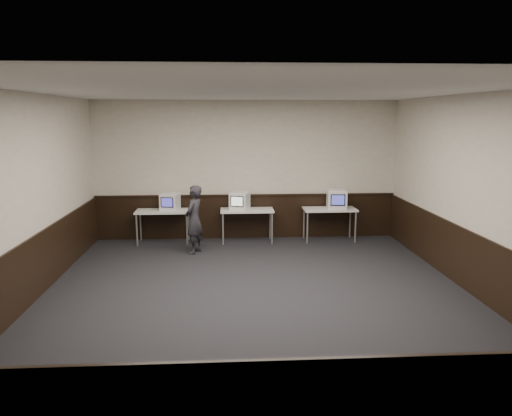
{
  "coord_description": "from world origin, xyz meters",
  "views": [
    {
      "loc": [
        -0.49,
        -7.51,
        2.84
      ],
      "look_at": [
        0.08,
        1.6,
        1.15
      ],
      "focal_mm": 35.0,
      "sensor_mm": 36.0,
      "label": 1
    }
  ],
  "objects_px": {
    "desk_left": "(163,213)",
    "desk_right": "(330,211)",
    "emac_center": "(240,201)",
    "person": "(194,220)",
    "emac_left": "(170,202)",
    "emac_right": "(337,199)",
    "desk_center": "(247,212)"
  },
  "relations": [
    {
      "from": "desk_right",
      "to": "person",
      "type": "distance_m",
      "value": 3.17
    },
    {
      "from": "emac_center",
      "to": "emac_right",
      "type": "xyz_separation_m",
      "value": [
        2.21,
        -0.05,
        0.02
      ]
    },
    {
      "from": "desk_left",
      "to": "emac_center",
      "type": "xyz_separation_m",
      "value": [
        1.73,
        0.01,
        0.27
      ]
    },
    {
      "from": "desk_left",
      "to": "desk_right",
      "type": "relative_size",
      "value": 1.0
    },
    {
      "from": "desk_left",
      "to": "emac_right",
      "type": "bearing_deg",
      "value": -0.59
    },
    {
      "from": "desk_center",
      "to": "emac_left",
      "type": "height_order",
      "value": "emac_left"
    },
    {
      "from": "person",
      "to": "desk_left",
      "type": "bearing_deg",
      "value": -117.17
    },
    {
      "from": "emac_center",
      "to": "emac_left",
      "type": "bearing_deg",
      "value": -162.33
    },
    {
      "from": "desk_right",
      "to": "emac_center",
      "type": "bearing_deg",
      "value": 179.76
    },
    {
      "from": "emac_left",
      "to": "emac_center",
      "type": "height_order",
      "value": "emac_center"
    },
    {
      "from": "desk_left",
      "to": "desk_center",
      "type": "relative_size",
      "value": 1.0
    },
    {
      "from": "desk_left",
      "to": "person",
      "type": "xyz_separation_m",
      "value": [
        0.76,
        -0.9,
        0.04
      ]
    },
    {
      "from": "emac_center",
      "to": "person",
      "type": "distance_m",
      "value": 1.35
    },
    {
      "from": "desk_left",
      "to": "emac_right",
      "type": "height_order",
      "value": "emac_right"
    },
    {
      "from": "emac_center",
      "to": "emac_right",
      "type": "bearing_deg",
      "value": 17.09
    },
    {
      "from": "desk_right",
      "to": "emac_right",
      "type": "xyz_separation_m",
      "value": [
        0.15,
        -0.04,
        0.29
      ]
    },
    {
      "from": "emac_right",
      "to": "desk_right",
      "type": "bearing_deg",
      "value": 170.26
    },
    {
      "from": "desk_left",
      "to": "emac_center",
      "type": "distance_m",
      "value": 1.75
    },
    {
      "from": "emac_center",
      "to": "desk_left",
      "type": "bearing_deg",
      "value": -161.34
    },
    {
      "from": "desk_center",
      "to": "emac_right",
      "type": "distance_m",
      "value": 2.07
    },
    {
      "from": "emac_left",
      "to": "person",
      "type": "distance_m",
      "value": 1.12
    },
    {
      "from": "desk_right",
      "to": "emac_left",
      "type": "relative_size",
      "value": 2.53
    },
    {
      "from": "desk_right",
      "to": "desk_center",
      "type": "bearing_deg",
      "value": 180.0
    },
    {
      "from": "desk_right",
      "to": "emac_right",
      "type": "relative_size",
      "value": 2.38
    },
    {
      "from": "desk_left",
      "to": "emac_center",
      "type": "relative_size",
      "value": 2.3
    },
    {
      "from": "desk_left",
      "to": "person",
      "type": "bearing_deg",
      "value": -49.9
    },
    {
      "from": "desk_center",
      "to": "emac_right",
      "type": "height_order",
      "value": "emac_right"
    },
    {
      "from": "emac_center",
      "to": "person",
      "type": "bearing_deg",
      "value": -118.67
    },
    {
      "from": "desk_left",
      "to": "desk_right",
      "type": "height_order",
      "value": "same"
    },
    {
      "from": "desk_center",
      "to": "desk_right",
      "type": "height_order",
      "value": "same"
    },
    {
      "from": "desk_right",
      "to": "person",
      "type": "height_order",
      "value": "person"
    },
    {
      "from": "desk_right",
      "to": "person",
      "type": "xyz_separation_m",
      "value": [
        -3.04,
        -0.9,
        0.04
      ]
    }
  ]
}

